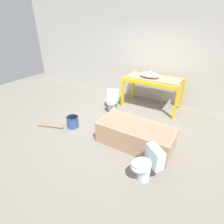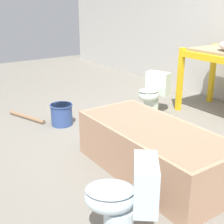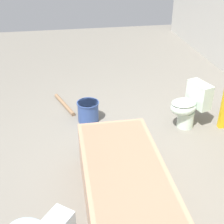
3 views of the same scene
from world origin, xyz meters
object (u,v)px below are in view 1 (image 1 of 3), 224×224
toilet_far (146,164)px  bucket_white (73,122)px  bathtub_main (135,134)px  toilet_near (112,101)px  sink_basin (150,75)px

toilet_far → bucket_white: size_ratio=1.98×
bathtub_main → bucket_white: 1.67m
toilet_far → toilet_near: bearing=172.6°
bucket_white → toilet_near: bearing=74.3°
sink_basin → bathtub_main: size_ratio=0.36×
bucket_white → bathtub_main: bearing=5.7°
sink_basin → toilet_far: size_ratio=0.95×
toilet_near → toilet_far: same height
sink_basin → bucket_white: sink_basin is taller
sink_basin → bucket_white: bearing=-120.4°
toilet_far → bathtub_main: bearing=164.5°
sink_basin → toilet_far: (1.00, -2.66, -0.72)m
toilet_near → sink_basin: bearing=24.2°
bathtub_main → toilet_near: toilet_near is taller
toilet_near → bucket_white: (-0.37, -1.32, -0.17)m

